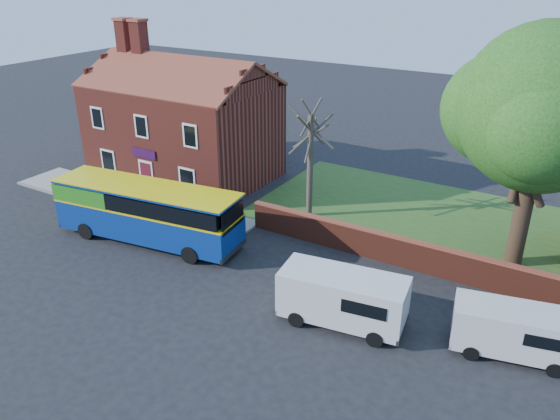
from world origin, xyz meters
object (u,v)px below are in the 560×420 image
Objects in this scene: van_far at (515,330)px; large_tree at (546,113)px; bus at (142,209)px; van_near at (343,297)px.

large_tree reaches higher than van_far.
bus is 19.39m from van_far.
bus is 2.20× the size of van_far.
van_near is at bearing -13.54° from bus.
van_near is 0.46× the size of large_tree.
bus reaches higher than van_far.
van_far is (6.63, 1.59, -0.17)m from van_near.
large_tree is (-1.14, 7.74, 6.73)m from van_far.
bus is 0.91× the size of large_tree.
van_near reaches higher than van_far.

